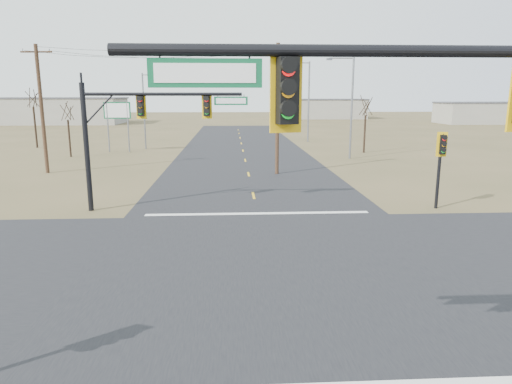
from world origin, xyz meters
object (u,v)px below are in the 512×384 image
utility_pole_far (42,108)px  bare_tree_a (67,111)px  bare_tree_c (366,105)px  highway_sign (117,116)px  utility_pole_near (277,108)px  mast_arm_far (142,119)px  pedestal_signal_ne (442,153)px  streetlight_a (350,102)px  bare_tree_b (32,97)px  streetlight_b (307,97)px  streetlight_c (146,107)px

utility_pole_far → bare_tree_a: size_ratio=1.70×
utility_pole_far → bare_tree_c: size_ratio=1.54×
bare_tree_c → highway_sign: bearing=175.4°
utility_pole_near → utility_pole_far: bearing=175.1°
mast_arm_far → utility_pole_far: bearing=139.5°
mast_arm_far → pedestal_signal_ne: 16.41m
streetlight_a → bare_tree_b: (-35.30, 11.74, 0.41)m
streetlight_b → bare_tree_a: size_ratio=1.79×
bare_tree_c → streetlight_b: bearing=109.6°
utility_pole_far → streetlight_c: utility_pole_far is taller
utility_pole_far → bare_tree_c: bearing=21.7°
mast_arm_far → pedestal_signal_ne: (16.29, -0.68, -1.83)m
utility_pole_far → highway_sign: size_ratio=1.84×
highway_sign → bare_tree_b: (-11.01, 4.82, 2.04)m
pedestal_signal_ne → streetlight_b: size_ratio=0.41×
bare_tree_c → utility_pole_far: bearing=-158.3°
highway_sign → bare_tree_b: 12.19m
highway_sign → bare_tree_a: bearing=-135.0°
highway_sign → mast_arm_far: bearing=-73.5°
bare_tree_a → bare_tree_b: bare_tree_b is taller
mast_arm_far → streetlight_c: streetlight_c is taller
mast_arm_far → bare_tree_b: bearing=131.5°
utility_pole_far → bare_tree_b: size_ratio=1.35×
highway_sign → bare_tree_b: size_ratio=0.74×
pedestal_signal_ne → utility_pole_near: bearing=139.3°
bare_tree_b → highway_sign: bearing=-23.6°
pedestal_signal_ne → streetlight_b: streetlight_b is taller
streetlight_b → bare_tree_c: streetlight_b is taller
bare_tree_c → streetlight_a: bearing=-122.7°
pedestal_signal_ne → streetlight_c: streetlight_c is taller
streetlight_c → pedestal_signal_ne: bearing=-67.9°
highway_sign → bare_tree_c: 27.45m
utility_pole_near → streetlight_b: streetlight_b is taller
utility_pole_near → bare_tree_b: utility_pole_near is taller
mast_arm_far → streetlight_b: 40.31m
pedestal_signal_ne → utility_pole_far: (-26.62, 13.65, 2.09)m
streetlight_a → streetlight_b: streetlight_b is taller
mast_arm_far → bare_tree_c: (19.55, 24.88, 0.17)m
pedestal_signal_ne → bare_tree_b: bearing=153.4°
mast_arm_far → streetlight_b: bearing=78.9°
mast_arm_far → highway_sign: (-7.79, 27.06, -1.04)m
utility_pole_near → bare_tree_a: utility_pole_near is taller
bare_tree_b → streetlight_a: bearing=-18.4°
bare_tree_a → highway_sign: bearing=44.5°
mast_arm_far → streetlight_b: (15.11, 37.35, 0.99)m
utility_pole_near → streetlight_c: bearing=126.5°
streetlight_c → streetlight_a: bearing=-37.1°
pedestal_signal_ne → bare_tree_a: bearing=156.1°
highway_sign → utility_pole_far: bearing=-99.8°
utility_pole_far → bare_tree_b: utility_pole_far is taller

